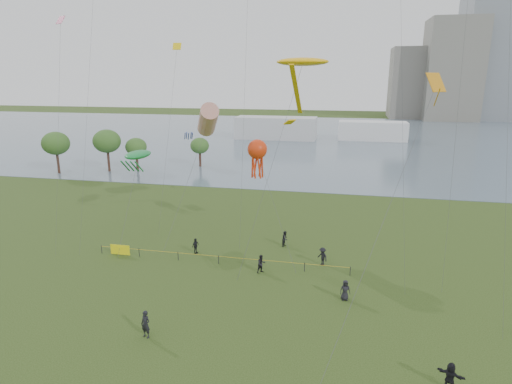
# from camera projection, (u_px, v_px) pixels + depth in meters

# --- Properties ---
(ground_plane) EXTENTS (400.00, 400.00, 0.00)m
(ground_plane) POSITION_uv_depth(u_px,v_px,m) (224.00, 356.00, 26.72)
(ground_plane) COLOR #223611
(lake) EXTENTS (400.00, 120.00, 0.08)m
(lake) POSITION_uv_depth(u_px,v_px,m) (320.00, 137.00, 121.18)
(lake) COLOR slate
(lake) RESTS_ON ground_plane
(building_mid) EXTENTS (20.00, 20.00, 38.00)m
(building_mid) POSITION_uv_depth(u_px,v_px,m) (451.00, 70.00, 165.74)
(building_mid) COLOR slate
(building_mid) RESTS_ON ground_plane
(building_low) EXTENTS (16.00, 18.00, 28.00)m
(building_low) POSITION_uv_depth(u_px,v_px,m) (410.00, 83.00, 175.47)
(building_low) COLOR slate
(building_low) RESTS_ON ground_plane
(pavilion_left) EXTENTS (22.00, 8.00, 6.00)m
(pavilion_left) POSITION_uv_depth(u_px,v_px,m) (276.00, 128.00, 118.03)
(pavilion_left) COLOR silver
(pavilion_left) RESTS_ON ground_plane
(pavilion_right) EXTENTS (18.00, 7.00, 5.00)m
(pavilion_right) POSITION_uv_depth(u_px,v_px,m) (372.00, 131.00, 115.89)
(pavilion_right) COLOR silver
(pavilion_right) RESTS_ON ground_plane
(trees) EXTENTS (27.03, 15.03, 7.67)m
(trees) POSITION_uv_depth(u_px,v_px,m) (109.00, 144.00, 77.14)
(trees) COLOR #362018
(trees) RESTS_ON ground_plane
(fence) EXTENTS (24.07, 0.07, 1.05)m
(fence) POSITION_uv_depth(u_px,v_px,m) (157.00, 253.00, 40.94)
(fence) COLOR black
(fence) RESTS_ON ground_plane
(spectator_a) EXTENTS (1.03, 1.02, 1.67)m
(spectator_a) POSITION_uv_depth(u_px,v_px,m) (261.00, 264.00, 37.89)
(spectator_a) COLOR black
(spectator_a) RESTS_ON ground_plane
(spectator_b) EXTENTS (1.25, 1.23, 1.72)m
(spectator_b) POSITION_uv_depth(u_px,v_px,m) (322.00, 256.00, 39.40)
(spectator_b) COLOR black
(spectator_b) RESTS_ON ground_plane
(spectator_c) EXTENTS (0.69, 0.99, 1.56)m
(spectator_c) POSITION_uv_depth(u_px,v_px,m) (196.00, 246.00, 42.05)
(spectator_c) COLOR black
(spectator_c) RESTS_ON ground_plane
(spectator_d) EXTENTS (0.91, 0.70, 1.65)m
(spectator_d) POSITION_uv_depth(u_px,v_px,m) (345.00, 290.00, 33.27)
(spectator_d) COLOR black
(spectator_d) RESTS_ON ground_plane
(spectator_e) EXTENTS (1.58, 1.09, 1.64)m
(spectator_e) POSITION_uv_depth(u_px,v_px,m) (450.00, 376.00, 23.77)
(spectator_e) COLOR black
(spectator_e) RESTS_ON ground_plane
(spectator_f) EXTENTS (0.80, 0.64, 1.92)m
(spectator_f) POSITION_uv_depth(u_px,v_px,m) (146.00, 324.00, 28.46)
(spectator_f) COLOR black
(spectator_f) RESTS_ON ground_plane
(spectator_g) EXTENTS (0.80, 0.92, 1.62)m
(spectator_g) POSITION_uv_depth(u_px,v_px,m) (285.00, 239.00, 43.83)
(spectator_g) COLOR black
(spectator_g) RESTS_ON ground_plane
(kite_stingray) EXTENTS (6.71, 9.93, 18.52)m
(kite_stingray) POSITION_uv_depth(u_px,v_px,m) (302.00, 63.00, 37.82)
(kite_stingray) COLOR #3F3F42
(kite_windsock) EXTENTS (4.48, 10.31, 14.36)m
(kite_windsock) POSITION_uv_depth(u_px,v_px,m) (208.00, 120.00, 45.72)
(kite_windsock) COLOR #3F3F42
(kite_creature) EXTENTS (2.97, 11.26, 8.86)m
(kite_creature) POSITION_uv_depth(u_px,v_px,m) (138.00, 155.00, 47.74)
(kite_creature) COLOR #3F3F42
(kite_octopus) EXTENTS (5.84, 7.42, 10.88)m
(kite_octopus) POSITION_uv_depth(u_px,v_px,m) (257.00, 150.00, 42.51)
(kite_octopus) COLOR #3F3F42
(kite_delta) EXTENTS (7.91, 14.86, 17.18)m
(kite_delta) POSITION_uv_depth(u_px,v_px,m) (432.00, 95.00, 30.03)
(kite_delta) COLOR #3F3F42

